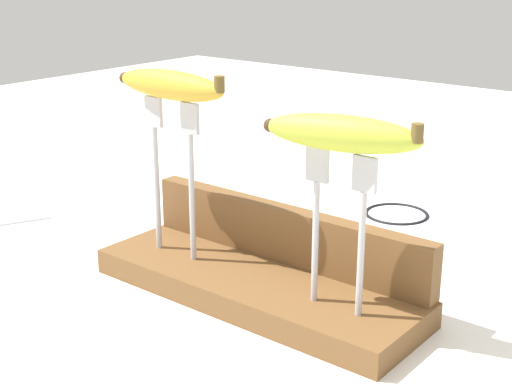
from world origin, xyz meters
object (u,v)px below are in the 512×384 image
object	(u,v)px
banana_raised_right	(342,133)
wire_coil	(397,213)
fork_stand_left	(173,164)
banana_raised_left	(170,85)
fork_stand_right	(339,216)

from	to	relation	value
banana_raised_right	wire_coil	bearing A→B (deg)	109.21
fork_stand_left	banana_raised_right	bearing A→B (deg)	-0.00
banana_raised_left	wire_coil	bearing A→B (deg)	74.40
fork_stand_right	wire_coil	distance (m)	0.42
fork_stand_right	banana_raised_left	xyz separation A→B (m)	(-0.23, 0.00, 0.11)
fork_stand_right	banana_raised_right	size ratio (longest dim) A/B	1.01
banana_raised_left	fork_stand_left	bearing A→B (deg)	-0.47
fork_stand_left	banana_raised_right	world-z (taller)	banana_raised_right
fork_stand_right	banana_raised_left	size ratio (longest dim) A/B	1.01
wire_coil	fork_stand_left	bearing A→B (deg)	-105.59
banana_raised_left	banana_raised_right	bearing A→B (deg)	-0.00
fork_stand_left	banana_raised_left	bearing A→B (deg)	179.53
banana_raised_left	banana_raised_right	xyz separation A→B (m)	(0.23, -0.00, -0.02)
wire_coil	fork_stand_right	bearing A→B (deg)	-70.78
fork_stand_right	banana_raised_left	distance (m)	0.26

